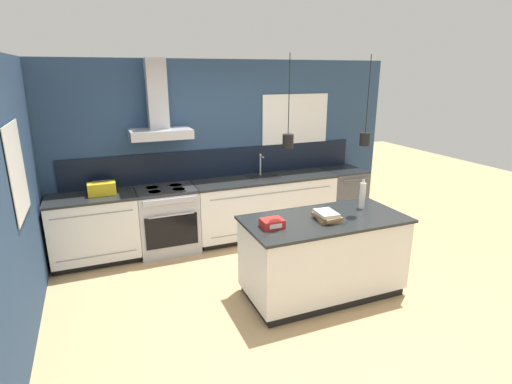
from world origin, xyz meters
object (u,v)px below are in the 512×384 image
Objects in this scene: oven_range at (168,220)px; red_supply_box at (272,223)px; dishwasher at (342,196)px; bottle_on_island at (362,195)px; book_stack at (327,216)px; yellow_toolbox at (102,189)px.

oven_range is 2.05m from red_supply_box.
oven_range is 2.87m from dishwasher.
bottle_on_island is at bearing -117.86° from dishwasher.
book_stack is (-1.48, -1.88, 0.50)m from dishwasher.
bottle_on_island reaches higher than yellow_toolbox.
red_supply_box is at bearing 176.96° from book_stack.
oven_range is 1.00× the size of dishwasher.
dishwasher is 4.08× the size of red_supply_box.
bottle_on_island is at bearing 18.32° from book_stack.
oven_range is at bearing 126.40° from book_stack.
book_stack reaches higher than red_supply_box.
oven_range is 2.66m from bottle_on_island.
red_supply_box is (0.76, -1.84, 0.50)m from oven_range.
oven_range is 0.97m from yellow_toolbox.
book_stack is at bearing -128.24° from dishwasher.
oven_range is at bearing 112.38° from red_supply_box.
red_supply_box is 0.66× the size of yellow_toolbox.
yellow_toolbox is (-0.80, 0.00, 0.54)m from oven_range.
yellow_toolbox reaches higher than oven_range.
red_supply_box is at bearing -138.75° from dishwasher.
bottle_on_island is at bearing -31.24° from yellow_toolbox.
red_supply_box is 2.42m from yellow_toolbox.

